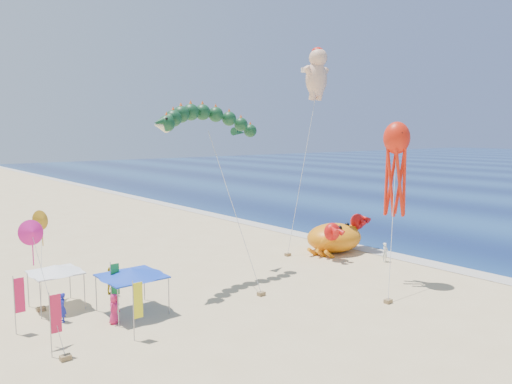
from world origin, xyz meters
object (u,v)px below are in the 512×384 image
Objects in this scene: canopy_blue at (132,273)px; canopy_white at (55,269)px; octopus_kite at (396,162)px; dragon_kite at (207,125)px; cherub_kite at (317,73)px; crab_inflatable at (335,236)px.

canopy_blue and canopy_white have the same top height.
dragon_kite is at bearing 138.45° from octopus_kite.
cherub_kite is at bearing 10.58° from dragon_kite.
canopy_blue is (-21.33, -5.55, -13.73)m from cherub_kite.
canopy_blue is at bearing 161.14° from octopus_kite.
octopus_kite is at bearing -108.35° from cherub_kite.
octopus_kite is at bearing -111.88° from crab_inflatable.
canopy_white is at bearing 155.00° from octopus_kite.
dragon_kite is 0.67× the size of cherub_kite.
dragon_kite is 13.90m from canopy_white.
dragon_kite is (-13.54, 0.31, 9.89)m from crab_inflatable.
canopy_blue is at bearing -158.32° from dragon_kite.
dragon_kite reaches higher than canopy_white.
canopy_blue is at bearing -48.62° from canopy_white.
octopus_kite is (10.08, -8.93, -2.61)m from dragon_kite.
canopy_white is at bearing 175.98° from dragon_kite.
octopus_kite is at bearing -41.55° from dragon_kite.
canopy_white is at bearing 177.49° from crab_inflatable.
crab_inflatable is 15.06m from cherub_kite.
cherub_kite is (0.36, 2.91, 14.78)m from crab_inflatable.
crab_inflatable is 0.39× the size of cherub_kite.
cherub_kite is at bearing 4.29° from canopy_white.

